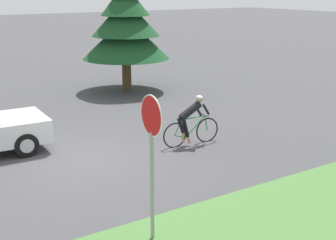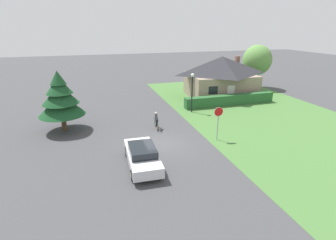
# 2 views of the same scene
# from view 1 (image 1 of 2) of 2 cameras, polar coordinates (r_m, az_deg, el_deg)

# --- Properties ---
(ground_plane) EXTENTS (140.00, 140.00, 0.00)m
(ground_plane) POSITION_cam_1_polar(r_m,az_deg,el_deg) (12.79, -10.90, -4.88)
(ground_plane) COLOR #424244
(cyclist) EXTENTS (0.44, 1.85, 1.48)m
(cyclist) POSITION_cam_1_polar(r_m,az_deg,el_deg) (13.63, 2.82, -0.16)
(cyclist) COLOR black
(cyclist) RESTS_ON ground
(stop_sign) EXTENTS (0.74, 0.07, 2.72)m
(stop_sign) POSITION_cam_1_polar(r_m,az_deg,el_deg) (8.14, -2.01, -2.31)
(stop_sign) COLOR gray
(stop_sign) RESTS_ON ground
(conifer_tall_near) EXTENTS (3.81, 3.81, 5.18)m
(conifer_tall_near) POSITION_cam_1_polar(r_m,az_deg,el_deg) (20.76, -5.20, 11.44)
(conifer_tall_near) COLOR #4C3823
(conifer_tall_near) RESTS_ON ground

